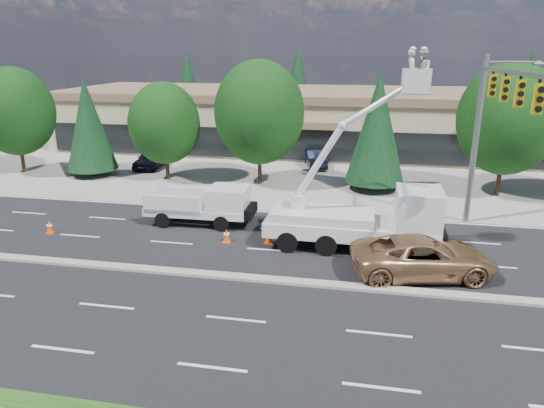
% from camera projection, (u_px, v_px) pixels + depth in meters
% --- Properties ---
extents(ground, '(140.00, 140.00, 0.00)m').
position_uv_depth(ground, '(255.00, 280.00, 20.26)').
color(ground, black).
rests_on(ground, ground).
extents(concrete_apron, '(140.00, 22.00, 0.01)m').
position_uv_depth(concrete_apron, '(309.00, 169.00, 38.99)').
color(concrete_apron, gray).
rests_on(concrete_apron, ground).
extents(road_median, '(120.00, 0.55, 0.12)m').
position_uv_depth(road_median, '(255.00, 278.00, 20.24)').
color(road_median, gray).
rests_on(road_median, ground).
extents(strip_mall, '(50.40, 15.40, 5.50)m').
position_uv_depth(strip_mall, '(321.00, 118.00, 47.47)').
color(strip_mall, tan).
rests_on(strip_mall, ground).
extents(tree_front_a, '(5.81, 5.81, 8.07)m').
position_uv_depth(tree_front_a, '(15.00, 112.00, 36.76)').
color(tree_front_a, '#332114').
rests_on(tree_front_a, ground).
extents(tree_front_b, '(3.70, 3.70, 7.29)m').
position_uv_depth(tree_front_b, '(88.00, 124.00, 35.95)').
color(tree_front_b, '#332114').
rests_on(tree_front_b, ground).
extents(tree_front_c, '(5.11, 5.11, 7.10)m').
position_uv_depth(tree_front_c, '(164.00, 123.00, 34.81)').
color(tree_front_c, '#332114').
rests_on(tree_front_c, ground).
extents(tree_front_d, '(6.23, 6.23, 8.64)m').
position_uv_depth(tree_front_d, '(259.00, 113.00, 33.30)').
color(tree_front_d, '#332114').
rests_on(tree_front_d, ground).
extents(tree_front_e, '(3.99, 3.99, 7.86)m').
position_uv_depth(tree_front_e, '(377.00, 128.00, 32.15)').
color(tree_front_e, '#332114').
rests_on(tree_front_e, ground).
extents(tree_front_f, '(6.18, 6.18, 8.58)m').
position_uv_depth(tree_front_f, '(508.00, 119.00, 30.49)').
color(tree_front_f, '#332114').
rests_on(tree_front_f, ground).
extents(tree_back_a, '(4.46, 4.46, 8.79)m').
position_uv_depth(tree_back_a, '(188.00, 87.00, 61.34)').
color(tree_back_a, '#332114').
rests_on(tree_back_a, ground).
extents(tree_back_b, '(4.76, 4.76, 9.38)m').
position_uv_depth(tree_back_b, '(298.00, 86.00, 58.77)').
color(tree_back_b, '#332114').
rests_on(tree_back_b, ground).
extents(tree_back_c, '(4.14, 4.14, 8.17)m').
position_uv_depth(tree_back_c, '(417.00, 93.00, 56.50)').
color(tree_back_c, '#332114').
rests_on(tree_back_c, ground).
extents(tree_back_d, '(4.66, 4.66, 9.18)m').
position_uv_depth(tree_back_d, '(528.00, 90.00, 54.22)').
color(tree_back_d, '#332114').
rests_on(tree_back_d, ground).
extents(signal_mast, '(2.76, 10.16, 9.00)m').
position_uv_depth(signal_mast, '(490.00, 118.00, 23.25)').
color(signal_mast, gray).
rests_on(signal_mast, ground).
extents(utility_pickup, '(5.64, 2.33, 2.15)m').
position_uv_depth(utility_pickup, '(205.00, 208.00, 26.55)').
color(utility_pickup, silver).
rests_on(utility_pickup, ground).
extents(bucket_truck, '(8.20, 2.79, 9.31)m').
position_uv_depth(bucket_truck, '(368.00, 210.00, 22.78)').
color(bucket_truck, silver).
rests_on(bucket_truck, ground).
extents(traffic_cone_a, '(0.40, 0.40, 0.70)m').
position_uv_depth(traffic_cone_a, '(50.00, 227.00, 25.33)').
color(traffic_cone_a, '#F84D07').
rests_on(traffic_cone_a, ground).
extents(traffic_cone_b, '(0.40, 0.40, 0.70)m').
position_uv_depth(traffic_cone_b, '(226.00, 236.00, 24.14)').
color(traffic_cone_b, '#F84D07').
rests_on(traffic_cone_b, ground).
extents(traffic_cone_c, '(0.40, 0.40, 0.70)m').
position_uv_depth(traffic_cone_c, '(269.00, 237.00, 24.00)').
color(traffic_cone_c, '#F84D07').
rests_on(traffic_cone_c, ground).
extents(traffic_cone_d, '(0.40, 0.40, 0.70)m').
position_uv_depth(traffic_cone_d, '(437.00, 255.00, 21.83)').
color(traffic_cone_d, '#F84D07').
rests_on(traffic_cone_d, ground).
extents(minivan, '(6.47, 3.96, 1.67)m').
position_uv_depth(minivan, '(423.00, 257.00, 20.45)').
color(minivan, '#9E744C').
rests_on(minivan, ground).
extents(parked_car_west, '(1.92, 4.44, 1.49)m').
position_uv_depth(parked_car_west, '(151.00, 159.00, 39.43)').
color(parked_car_west, black).
rests_on(parked_car_west, ground).
extents(parked_car_east, '(2.44, 4.39, 1.37)m').
position_uv_depth(parked_car_east, '(316.00, 159.00, 39.65)').
color(parked_car_east, black).
rests_on(parked_car_east, ground).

